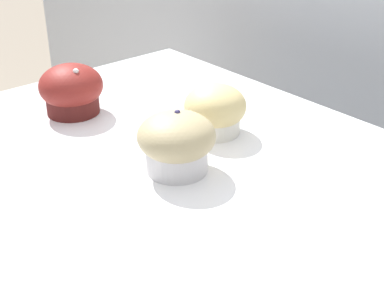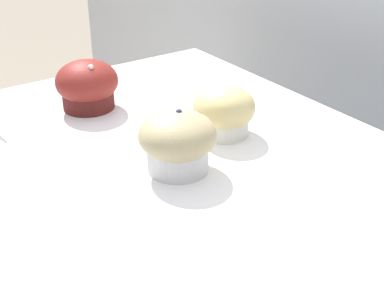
% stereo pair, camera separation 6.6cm
% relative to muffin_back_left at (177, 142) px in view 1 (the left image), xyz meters
% --- Properties ---
extents(muffin_back_left, '(0.10, 0.10, 0.09)m').
position_rel_muffin_back_left_xyz_m(muffin_back_left, '(0.00, 0.00, 0.00)').
color(muffin_back_left, silver).
rests_on(muffin_back_left, display_counter).
extents(muffin_back_right, '(0.10, 0.10, 0.08)m').
position_rel_muffin_back_left_xyz_m(muffin_back_right, '(-0.26, -0.01, -0.00)').
color(muffin_back_right, '#511A17').
rests_on(muffin_back_right, display_counter).
extents(muffin_front_left, '(0.09, 0.09, 0.08)m').
position_rel_muffin_back_left_xyz_m(muffin_front_left, '(-0.05, 0.12, -0.01)').
color(muffin_front_left, white).
rests_on(muffin_front_left, display_counter).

